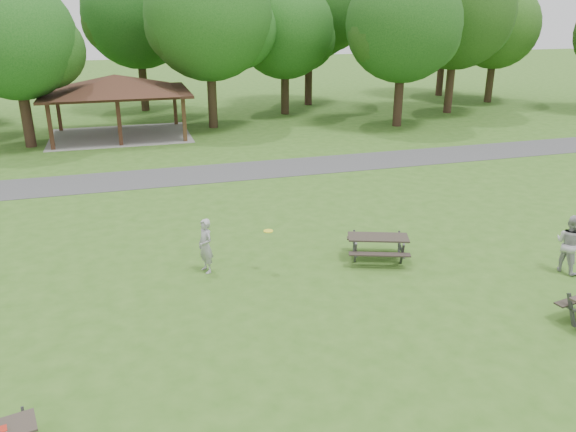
% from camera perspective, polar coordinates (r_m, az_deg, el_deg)
% --- Properties ---
extents(ground, '(160.00, 160.00, 0.00)m').
position_cam_1_polar(ground, '(14.79, 0.68, -10.37)').
color(ground, '#335E1B').
rests_on(ground, ground).
extents(asphalt_path, '(120.00, 3.20, 0.02)m').
position_cam_1_polar(asphalt_path, '(27.46, -7.96, 4.29)').
color(asphalt_path, '#404042').
rests_on(asphalt_path, ground).
extents(pavilion, '(8.60, 7.01, 3.76)m').
position_cam_1_polar(pavilion, '(36.41, -17.11, 12.50)').
color(pavilion, '#341D12').
rests_on(pavilion, ground).
extents(tree_row_d, '(6.93, 6.60, 9.27)m').
position_cam_1_polar(tree_row_d, '(35.08, -25.90, 15.60)').
color(tree_row_d, black).
rests_on(tree_row_d, ground).
extents(tree_row_e, '(8.40, 8.00, 11.02)m').
position_cam_1_polar(tree_row_e, '(37.62, -7.92, 19.11)').
color(tree_row_e, black).
rests_on(tree_row_e, ground).
extents(tree_row_f, '(7.35, 7.00, 9.55)m').
position_cam_1_polar(tree_row_f, '(42.38, -0.21, 18.15)').
color(tree_row_f, black).
rests_on(tree_row_f, ground).
extents(tree_row_g, '(7.77, 7.40, 10.25)m').
position_cam_1_polar(tree_row_g, '(38.56, 11.74, 18.24)').
color(tree_row_g, black).
rests_on(tree_row_g, ground).
extents(tree_row_h, '(8.61, 8.20, 11.37)m').
position_cam_1_polar(tree_row_h, '(44.58, 16.86, 18.98)').
color(tree_row_h, '#322016').
rests_on(tree_row_h, ground).
extents(tree_row_i, '(7.14, 6.80, 9.52)m').
position_cam_1_polar(tree_row_i, '(50.86, 20.47, 17.42)').
color(tree_row_i, black).
rests_on(tree_row_i, ground).
extents(tree_deep_b, '(8.40, 8.00, 11.13)m').
position_cam_1_polar(tree_deep_b, '(45.20, -14.91, 18.99)').
color(tree_deep_b, black).
rests_on(tree_deep_b, ground).
extents(tree_deep_c, '(8.82, 8.40, 11.90)m').
position_cam_1_polar(tree_deep_c, '(46.59, 2.30, 20.33)').
color(tree_deep_c, black).
rests_on(tree_deep_c, ground).
extents(tree_deep_d, '(8.40, 8.00, 11.27)m').
position_cam_1_polar(tree_deep_d, '(53.49, 15.85, 19.20)').
color(tree_deep_d, black).
rests_on(tree_deep_d, ground).
extents(picnic_table_middle, '(2.29, 2.06, 0.82)m').
position_cam_1_polar(picnic_table_middle, '(17.99, 9.12, -2.62)').
color(picnic_table_middle, '#2B251F').
rests_on(picnic_table_middle, ground).
extents(frisbee_in_flight, '(0.36, 0.36, 0.02)m').
position_cam_1_polar(frisbee_in_flight, '(16.70, -2.01, -1.53)').
color(frisbee_in_flight, yellow).
rests_on(frisbee_in_flight, ground).
extents(frisbee_thrower, '(0.59, 0.72, 1.69)m').
position_cam_1_polar(frisbee_thrower, '(17.05, -8.38, -3.02)').
color(frisbee_thrower, '#9D9D9F').
rests_on(frisbee_thrower, ground).
extents(frisbee_catcher, '(0.90, 1.03, 1.81)m').
position_cam_1_polar(frisbee_catcher, '(18.88, 26.72, -2.53)').
color(frisbee_catcher, '#A8A8AA').
rests_on(frisbee_catcher, ground).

